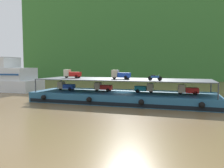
{
  "coord_description": "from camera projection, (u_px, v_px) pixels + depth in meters",
  "views": [
    {
      "loc": [
        8.7,
        -33.2,
        5.55
      ],
      "look_at": [
        -1.72,
        0.0,
        2.7
      ],
      "focal_mm": 36.56,
      "sensor_mm": 36.0,
      "label": 1
    }
  ],
  "objects": [
    {
      "name": "ground_plane",
      "position": [
        123.0,
        102.0,
        34.62
      ],
      "size": [
        400.0,
        400.0,
        0.0
      ],
      "primitive_type": "plane",
      "color": "brown"
    },
    {
      "name": "hillside_far_bank",
      "position": [
        164.0,
        27.0,
        98.63
      ],
      "size": [
        118.05,
        37.07,
        39.35
      ],
      "color": "#387533",
      "rests_on": "ground"
    },
    {
      "name": "cargo_barge",
      "position": [
        123.0,
        97.0,
        34.53
      ],
      "size": [
        27.18,
        9.19,
        1.5
      ],
      "color": "#23567A",
      "rests_on": "ground"
    },
    {
      "name": "cargo_rack",
      "position": [
        123.0,
        79.0,
        34.34
      ],
      "size": [
        25.58,
        7.79,
        2.0
      ],
      "color": "#383D47",
      "rests_on": "cargo_barge"
    },
    {
      "name": "mini_truck_lower_stern",
      "position": [
        66.0,
        86.0,
        37.25
      ],
      "size": [
        2.78,
        1.27,
        1.38
      ],
      "color": "#1E47B7",
      "rests_on": "cargo_barge"
    },
    {
      "name": "mini_truck_lower_aft",
      "position": [
        103.0,
        87.0,
        35.72
      ],
      "size": [
        2.78,
        1.27,
        1.38
      ],
      "color": "red",
      "rests_on": "cargo_barge"
    },
    {
      "name": "mini_truck_lower_mid",
      "position": [
        144.0,
        88.0,
        33.75
      ],
      "size": [
        2.79,
        1.28,
        1.38
      ],
      "color": "teal",
      "rests_on": "cargo_barge"
    },
    {
      "name": "mini_truck_lower_fore",
      "position": [
        188.0,
        90.0,
        31.44
      ],
      "size": [
        2.79,
        1.28,
        1.38
      ],
      "color": "red",
      "rests_on": "cargo_barge"
    },
    {
      "name": "mini_truck_upper_stern",
      "position": [
        72.0,
        74.0,
        37.13
      ],
      "size": [
        2.79,
        1.29,
        1.38
      ],
      "color": "red",
      "rests_on": "cargo_rack"
    },
    {
      "name": "mini_truck_upper_mid",
      "position": [
        121.0,
        75.0,
        33.64
      ],
      "size": [
        2.78,
        1.27,
        1.38
      ],
      "color": "#1E47B7",
      "rests_on": "cargo_rack"
    },
    {
      "name": "motorcycle_upper_port",
      "position": [
        155.0,
        77.0,
        30.58
      ],
      "size": [
        1.9,
        0.55,
        0.87
      ],
      "color": "black",
      "rests_on": "cargo_rack"
    }
  ]
}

